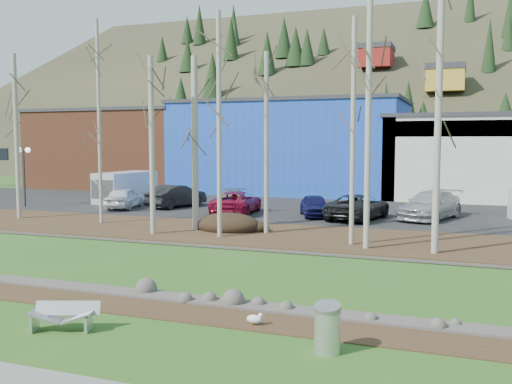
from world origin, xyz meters
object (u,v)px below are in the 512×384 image
at_px(car_4, 315,206).
at_px(van_grey, 124,187).
at_px(car_3, 231,200).
at_px(car_5, 358,207).
at_px(car_1, 176,196).
at_px(car_0, 124,198).
at_px(car_2, 237,202).
at_px(car_6, 430,205).
at_px(bench_damaged, 63,316).
at_px(street_lamp, 24,160).
at_px(seagull, 255,319).
at_px(litter_bin, 327,330).

relative_size(car_4, van_grey, 0.73).
relative_size(car_3, car_5, 0.86).
bearing_deg(car_1, car_3, -170.30).
xyz_separation_m(car_0, car_3, (7.20, 1.54, -0.05)).
bearing_deg(car_4, car_1, 149.74).
xyz_separation_m(car_2, car_4, (4.94, 0.42, -0.05)).
distance_m(car_1, car_3, 4.22).
xyz_separation_m(car_2, car_6, (11.53, 1.67, 0.10)).
height_order(bench_damaged, van_grey, van_grey).
xyz_separation_m(car_0, van_grey, (-2.24, 3.35, 0.41)).
relative_size(street_lamp, van_grey, 0.78).
distance_m(seagull, street_lamp, 30.10).
height_order(car_4, car_5, car_5).
relative_size(car_2, car_4, 1.32).
distance_m(bench_damaged, litter_bin, 6.49).
xyz_separation_m(litter_bin, car_0, (-18.95, 20.80, 0.34)).
distance_m(litter_bin, car_5, 21.11).
bearing_deg(car_6, car_4, -150.64).
relative_size(litter_bin, street_lamp, 0.24).
bearing_deg(car_5, van_grey, 0.98).
height_order(seagull, car_0, car_0).
bearing_deg(car_1, van_grey, -2.13).
distance_m(street_lamp, car_1, 10.84).
height_order(seagull, street_lamp, street_lamp).
bearing_deg(car_0, street_lamp, -3.04).
relative_size(bench_damaged, street_lamp, 0.40).
bearing_deg(car_4, van_grey, 146.94).
bearing_deg(car_0, bench_damaged, 104.72).
height_order(car_2, car_5, car_5).
xyz_separation_m(car_4, van_grey, (-15.40, 2.92, 0.46)).
bearing_deg(litter_bin, street_lamp, 143.41).
relative_size(seagull, car_5, 0.09).
relative_size(car_5, van_grey, 0.99).
xyz_separation_m(street_lamp, car_1, (10.01, 3.38, -2.46)).
relative_size(seagull, street_lamp, 0.11).
relative_size(car_0, car_5, 0.79).
bearing_deg(car_6, street_lamp, -154.54).
height_order(car_3, car_5, car_5).
distance_m(car_3, car_5, 8.76).
xyz_separation_m(car_5, car_6, (3.92, 1.61, 0.07)).
bearing_deg(car_2, litter_bin, 110.07).
bearing_deg(car_0, car_2, 164.74).
bearing_deg(van_grey, car_4, -4.87).
relative_size(bench_damaged, car_0, 0.40).
bearing_deg(bench_damaged, car_6, 52.59).
height_order(car_0, van_grey, van_grey).
bearing_deg(car_1, street_lamp, 32.57).
height_order(bench_damaged, seagull, bench_damaged).
bearing_deg(litter_bin, seagull, 151.83).
relative_size(seagull, car_3, 0.10).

